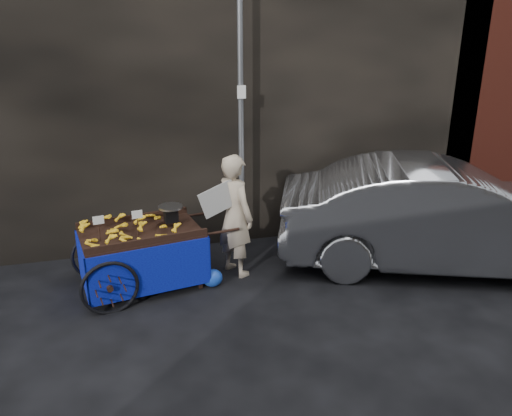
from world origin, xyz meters
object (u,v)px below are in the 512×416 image
object	(u,v)px
banana_cart	(137,238)
vendor	(235,215)
parked_car	(443,216)
plastic_bag	(213,278)

from	to	relation	value
banana_cart	vendor	size ratio (longest dim) A/B	1.30
banana_cart	parked_car	world-z (taller)	parked_car
banana_cart	vendor	distance (m)	1.32
banana_cart	vendor	world-z (taller)	vendor
banana_cart	parked_car	bearing A→B (deg)	-15.81
banana_cart	plastic_bag	xyz separation A→B (m)	(0.92, -0.25, -0.58)
parked_car	vendor	bearing A→B (deg)	100.63
banana_cart	parked_car	distance (m)	4.21
plastic_bag	parked_car	bearing A→B (deg)	-3.66
vendor	plastic_bag	size ratio (longest dim) A/B	6.33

